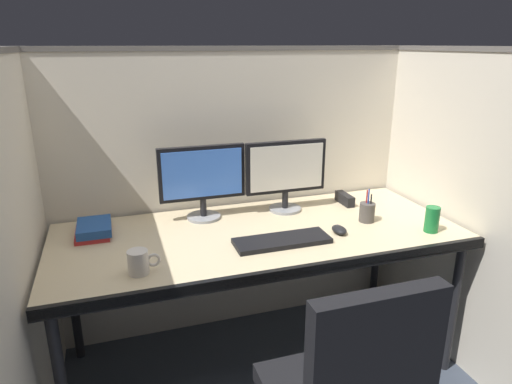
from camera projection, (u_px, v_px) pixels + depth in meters
cubicle_partition_rear at (234, 193)px, 2.52m from camera, size 2.21×0.06×1.57m
cubicle_partition_left at (23, 261)px, 1.74m from camera, size 0.06×1.41×1.57m
cubicle_partition_right at (449, 206)px, 2.32m from camera, size 0.06×1.41×1.57m
desk at (260, 242)px, 2.14m from camera, size 1.90×0.80×0.74m
monitor_left at (202, 177)px, 2.23m from camera, size 0.43×0.17×0.37m
monitor_right at (286, 171)px, 2.34m from camera, size 0.43×0.17×0.37m
keyboard_main at (282, 241)px, 2.01m from camera, size 0.43×0.15×0.02m
computer_mouse at (339, 230)px, 2.11m from camera, size 0.06×0.10×0.04m
red_stapler at (345, 199)px, 2.49m from camera, size 0.04×0.15×0.06m
pen_cup at (367, 212)px, 2.24m from camera, size 0.08×0.08×0.17m
book_stack at (94, 229)px, 2.08m from camera, size 0.16×0.21×0.06m
soda_can at (432, 219)px, 2.11m from camera, size 0.07×0.07×0.12m
coffee_mug at (139, 262)px, 1.73m from camera, size 0.13×0.08×0.09m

